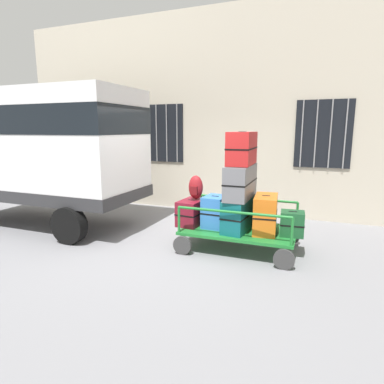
% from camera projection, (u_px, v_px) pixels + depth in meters
% --- Properties ---
extents(ground_plane, '(40.00, 40.00, 0.00)m').
position_uv_depth(ground_plane, '(189.00, 244.00, 6.08)').
color(ground_plane, gray).
extents(building_wall, '(12.00, 0.38, 5.00)m').
position_uv_depth(building_wall, '(230.00, 113.00, 8.11)').
color(building_wall, '#BCB29E').
rests_on(building_wall, ground).
extents(van, '(4.33, 1.94, 2.90)m').
position_uv_depth(van, '(44.00, 145.00, 7.10)').
color(van, white).
rests_on(van, ground).
extents(luggage_cart, '(2.00, 1.28, 0.37)m').
position_uv_depth(luggage_cart, '(239.00, 232.00, 5.78)').
color(luggage_cart, '#1E722D').
rests_on(luggage_cart, ground).
extents(cart_railing, '(1.90, 1.15, 0.46)m').
position_uv_depth(cart_railing, '(240.00, 209.00, 5.70)').
color(cart_railing, '#1E722D').
rests_on(cart_railing, luggage_cart).
extents(suitcase_left_bottom, '(0.44, 0.66, 0.46)m').
position_uv_depth(suitcase_left_bottom, '(192.00, 212.00, 6.01)').
color(suitcase_left_bottom, maroon).
rests_on(suitcase_left_bottom, luggage_cart).
extents(suitcase_midleft_bottom, '(0.41, 0.52, 0.57)m').
position_uv_depth(suitcase_midleft_bottom, '(215.00, 212.00, 5.85)').
color(suitcase_midleft_bottom, '#3372C6').
rests_on(suitcase_midleft_bottom, luggage_cart).
extents(suitcase_center_bottom, '(0.46, 0.99, 0.56)m').
position_uv_depth(suitcase_center_bottom, '(239.00, 214.00, 5.69)').
color(suitcase_center_bottom, '#0F5960').
rests_on(suitcase_center_bottom, luggage_cart).
extents(suitcase_center_middle, '(0.39, 1.02, 0.58)m').
position_uv_depth(suitcase_center_middle, '(241.00, 182.00, 5.60)').
color(suitcase_center_middle, slate).
rests_on(suitcase_center_middle, suitcase_center_bottom).
extents(suitcase_center_top, '(0.41, 0.92, 0.56)m').
position_uv_depth(suitcase_center_top, '(242.00, 148.00, 5.53)').
color(suitcase_center_top, '#B21E1E').
rests_on(suitcase_center_top, suitcase_center_middle).
extents(suitcase_midright_bottom, '(0.45, 0.76, 0.64)m').
position_uv_depth(suitcase_midright_bottom, '(265.00, 214.00, 5.54)').
color(suitcase_midright_bottom, orange).
rests_on(suitcase_midright_bottom, luggage_cart).
extents(suitcase_right_bottom, '(0.41, 0.38, 0.41)m').
position_uv_depth(suitcase_right_bottom, '(292.00, 223.00, 5.38)').
color(suitcase_right_bottom, '#194C28').
rests_on(suitcase_right_bottom, luggage_cart).
extents(backpack, '(0.27, 0.22, 0.44)m').
position_uv_depth(backpack, '(196.00, 188.00, 5.98)').
color(backpack, maroon).
rests_on(backpack, suitcase_left_bottom).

